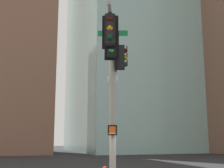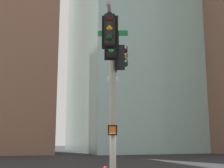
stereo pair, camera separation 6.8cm
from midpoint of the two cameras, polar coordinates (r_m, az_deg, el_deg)
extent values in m
cylinder|color=#9E998C|center=(12.21, 0.32, -4.75)|extent=(0.26, 0.26, 6.94)
cylinder|color=#9E998C|center=(11.08, -0.01, 11.08)|extent=(1.41, 3.50, 0.12)
cylinder|color=#9E998C|center=(12.04, 0.21, 7.02)|extent=(0.44, 1.00, 0.75)
cube|color=#0F6B33|center=(12.93, 0.31, 9.60)|extent=(1.21, 0.48, 0.24)
cube|color=#0F6B33|center=(12.83, 0.31, 8.34)|extent=(0.33, 0.82, 0.24)
cube|color=white|center=(12.40, 0.32, 1.06)|extent=(0.43, 0.19, 0.24)
cube|color=black|center=(11.29, 0.07, 7.64)|extent=(0.44, 0.44, 1.00)
cube|color=black|center=(11.47, 0.11, 7.34)|extent=(0.52, 0.23, 1.16)
sphere|color=#470A07|center=(11.19, 0.03, 9.42)|extent=(0.20, 0.20, 0.20)
cylinder|color=black|center=(11.16, 0.02, 9.97)|extent=(0.23, 0.12, 0.23)
sphere|color=#4C330A|center=(11.09, 0.03, 7.97)|extent=(0.20, 0.20, 0.20)
cylinder|color=black|center=(11.06, 0.02, 8.52)|extent=(0.23, 0.12, 0.23)
sphere|color=green|center=(11.00, 0.03, 6.49)|extent=(0.20, 0.20, 0.20)
cylinder|color=black|center=(10.97, 0.02, 7.03)|extent=(0.23, 0.12, 0.23)
cube|color=black|center=(9.95, -0.23, 10.18)|extent=(0.44, 0.44, 1.00)
cube|color=black|center=(10.13, -0.19, 9.80)|extent=(0.52, 0.23, 1.16)
sphere|color=#470A07|center=(9.87, -0.28, 12.23)|extent=(0.20, 0.20, 0.20)
cylinder|color=black|center=(9.85, -0.30, 12.86)|extent=(0.23, 0.12, 0.23)
sphere|color=#F29E0C|center=(9.76, -0.29, 10.60)|extent=(0.20, 0.20, 0.20)
cylinder|color=black|center=(9.73, -0.30, 11.23)|extent=(0.23, 0.12, 0.23)
sphere|color=#0A3819|center=(9.66, -0.29, 8.94)|extent=(0.20, 0.20, 0.20)
cylinder|color=black|center=(9.63, -0.30, 9.58)|extent=(0.23, 0.12, 0.23)
cube|color=black|center=(12.60, 1.81, 5.04)|extent=(0.44, 0.44, 1.00)
cube|color=black|center=(12.60, 0.94, 5.03)|extent=(0.23, 0.52, 1.16)
sphere|color=#470A07|center=(12.68, 2.73, 6.35)|extent=(0.20, 0.20, 0.20)
cylinder|color=black|center=(12.71, 3.02, 6.74)|extent=(0.12, 0.23, 0.23)
sphere|color=#F29E0C|center=(12.60, 2.74, 5.05)|extent=(0.20, 0.20, 0.20)
cylinder|color=black|center=(12.63, 3.04, 5.44)|extent=(0.12, 0.23, 0.23)
sphere|color=#0A3819|center=(12.52, 2.76, 3.72)|extent=(0.20, 0.20, 0.20)
cylinder|color=black|center=(12.55, 3.05, 4.12)|extent=(0.12, 0.23, 0.23)
cube|color=black|center=(11.87, 0.28, -8.77)|extent=(0.43, 0.36, 0.40)
cube|color=#EA5914|center=(11.74, 0.26, -8.75)|extent=(0.24, 0.11, 0.28)
cube|color=#845B47|center=(57.84, -19.26, 10.25)|extent=(16.07, 18.18, 44.30)
cube|color=#9EC6C1|center=(68.99, 7.33, 13.54)|extent=(31.58, 27.57, 60.49)
camera|label=1|loc=(0.03, -89.83, -0.03)|focal=48.22mm
camera|label=2|loc=(0.03, 90.17, 0.03)|focal=48.22mm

